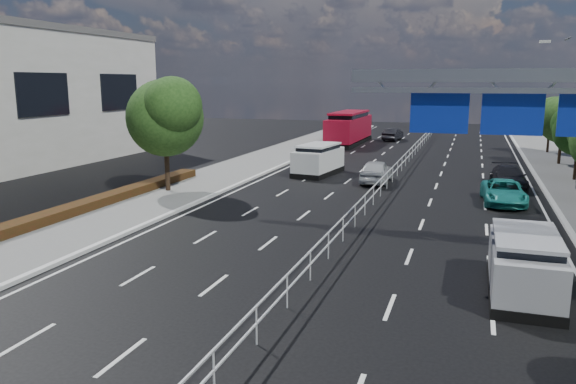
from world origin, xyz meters
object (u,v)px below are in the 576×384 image
(silver_minivan, at_px, (524,265))
(parked_car_dark, at_px, (508,177))
(parked_car_teal, at_px, (503,192))
(near_car_silver, at_px, (376,171))
(overhead_gantry, at_px, (537,106))
(white_minivan, at_px, (318,160))
(near_car_dark, at_px, (393,134))
(red_bus, at_px, (349,127))

(silver_minivan, height_order, parked_car_dark, silver_minivan)
(silver_minivan, bearing_deg, parked_car_teal, 89.94)
(near_car_silver, relative_size, silver_minivan, 0.94)
(silver_minivan, xyz_separation_m, parked_car_teal, (-0.00, 13.62, -0.32))
(overhead_gantry, xyz_separation_m, white_minivan, (-12.10, 17.00, -4.56))
(near_car_silver, distance_m, parked_car_teal, 8.60)
(near_car_silver, bearing_deg, white_minivan, -26.51)
(near_car_silver, bearing_deg, overhead_gantry, 115.04)
(near_car_silver, distance_m, near_car_dark, 26.84)
(white_minivan, xyz_separation_m, near_car_silver, (4.36, -1.97, -0.31))
(white_minivan, distance_m, near_car_silver, 4.80)
(red_bus, distance_m, parked_car_teal, 29.66)
(silver_minivan, xyz_separation_m, parked_car_dark, (0.48, 18.49, -0.28))
(white_minivan, height_order, silver_minivan, white_minivan)
(overhead_gantry, xyz_separation_m, parked_car_teal, (-0.24, 10.84, -4.98))
(red_bus, distance_m, near_car_silver, 22.89)
(near_car_silver, height_order, silver_minivan, silver_minivan)
(parked_car_teal, bearing_deg, silver_minivan, -93.68)
(red_bus, bearing_deg, overhead_gantry, -68.11)
(red_bus, xyz_separation_m, silver_minivan, (14.00, -39.75, -0.79))
(silver_minivan, relative_size, parked_car_dark, 1.01)
(overhead_gantry, relative_size, red_bus, 0.92)
(near_car_dark, height_order, parked_car_teal, near_car_dark)
(white_minivan, relative_size, parked_car_dark, 1.12)
(white_minivan, bearing_deg, parked_car_teal, -20.14)
(white_minivan, height_order, parked_car_teal, white_minivan)
(near_car_silver, bearing_deg, parked_car_teal, 148.57)
(overhead_gantry, xyz_separation_m, silver_minivan, (-0.24, -2.79, -4.66))
(near_car_dark, relative_size, parked_car_dark, 0.89)
(near_car_dark, xyz_separation_m, parked_car_teal, (10.11, -30.91, -0.05))
(near_car_silver, bearing_deg, parked_car_dark, -177.41)
(parked_car_teal, relative_size, parked_car_dark, 0.99)
(white_minivan, xyz_separation_m, red_bus, (-2.14, 19.96, 0.69))
(silver_minivan, bearing_deg, near_car_dark, 102.72)
(white_minivan, height_order, red_bus, red_bus)
(near_car_dark, xyz_separation_m, silver_minivan, (10.11, -44.53, 0.27))
(white_minivan, distance_m, parked_car_dark, 12.42)
(overhead_gantry, distance_m, parked_car_dark, 16.46)
(parked_car_dark, bearing_deg, near_car_dark, 107.89)
(overhead_gantry, relative_size, white_minivan, 1.99)
(near_car_dark, distance_m, parked_car_teal, 32.52)
(overhead_gantry, bearing_deg, white_minivan, 125.44)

